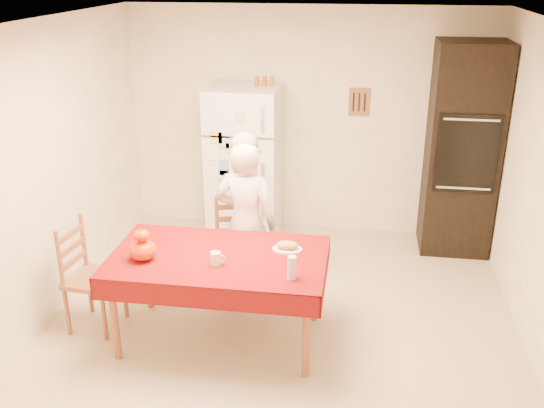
% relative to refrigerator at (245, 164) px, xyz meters
% --- Properties ---
extents(floor, '(4.50, 4.50, 0.00)m').
position_rel_refrigerator_xyz_m(floor, '(0.65, -1.88, -0.85)').
color(floor, tan).
rests_on(floor, ground).
extents(room_shell, '(4.02, 4.52, 2.51)m').
position_rel_refrigerator_xyz_m(room_shell, '(0.65, -1.88, 0.77)').
color(room_shell, white).
rests_on(room_shell, ground).
extents(refrigerator, '(0.75, 0.74, 1.70)m').
position_rel_refrigerator_xyz_m(refrigerator, '(0.00, 0.00, 0.00)').
color(refrigerator, white).
rests_on(refrigerator, floor).
extents(oven_cabinet, '(0.70, 0.62, 2.20)m').
position_rel_refrigerator_xyz_m(oven_cabinet, '(2.28, 0.05, 0.25)').
color(oven_cabinet, black).
rests_on(oven_cabinet, floor).
extents(dining_table, '(1.70, 1.00, 0.76)m').
position_rel_refrigerator_xyz_m(dining_table, '(0.18, -2.03, -0.16)').
color(dining_table, brown).
rests_on(dining_table, floor).
extents(chair_far, '(0.51, 0.50, 0.95)m').
position_rel_refrigerator_xyz_m(chair_far, '(0.18, -1.29, -0.34)').
color(chair_far, brown).
rests_on(chair_far, floor).
extents(chair_left, '(0.44, 0.46, 0.95)m').
position_rel_refrigerator_xyz_m(chair_left, '(-0.96, -1.99, -0.34)').
color(chair_left, brown).
rests_on(chair_left, floor).
extents(seated_woman, '(0.61, 0.46, 1.53)m').
position_rel_refrigerator_xyz_m(seated_woman, '(0.28, -1.39, -0.08)').
color(seated_woman, silver).
rests_on(seated_woman, floor).
extents(coffee_mug, '(0.08, 0.08, 0.10)m').
position_rel_refrigerator_xyz_m(coffee_mug, '(0.20, -2.17, -0.04)').
color(coffee_mug, white).
rests_on(coffee_mug, dining_table).
extents(pumpkin_lower, '(0.21, 0.21, 0.16)m').
position_rel_refrigerator_xyz_m(pumpkin_lower, '(-0.38, -2.17, -0.01)').
color(pumpkin_lower, '#E34205').
rests_on(pumpkin_lower, dining_table).
extents(pumpkin_upper, '(0.12, 0.12, 0.09)m').
position_rel_refrigerator_xyz_m(pumpkin_upper, '(-0.38, -2.17, 0.12)').
color(pumpkin_upper, '#D65D05').
rests_on(pumpkin_upper, pumpkin_lower).
extents(wine_glass, '(0.07, 0.07, 0.18)m').
position_rel_refrigerator_xyz_m(wine_glass, '(0.80, -2.30, -0.00)').
color(wine_glass, silver).
rests_on(wine_glass, dining_table).
extents(bread_plate, '(0.24, 0.24, 0.02)m').
position_rel_refrigerator_xyz_m(bread_plate, '(0.71, -1.86, -0.08)').
color(bread_plate, white).
rests_on(bread_plate, dining_table).
extents(bread_loaf, '(0.18, 0.10, 0.06)m').
position_rel_refrigerator_xyz_m(bread_loaf, '(0.71, -1.86, -0.04)').
color(bread_loaf, '#9A754B').
rests_on(bread_loaf, bread_plate).
extents(spice_jar_left, '(0.05, 0.05, 0.10)m').
position_rel_refrigerator_xyz_m(spice_jar_left, '(0.14, 0.05, 0.90)').
color(spice_jar_left, brown).
rests_on(spice_jar_left, refrigerator).
extents(spice_jar_mid, '(0.05, 0.05, 0.10)m').
position_rel_refrigerator_xyz_m(spice_jar_mid, '(0.22, 0.05, 0.90)').
color(spice_jar_mid, '#8F551A').
rests_on(spice_jar_mid, refrigerator).
extents(spice_jar_right, '(0.05, 0.05, 0.10)m').
position_rel_refrigerator_xyz_m(spice_jar_right, '(0.30, 0.05, 0.90)').
color(spice_jar_right, '#9A621C').
rests_on(spice_jar_right, refrigerator).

